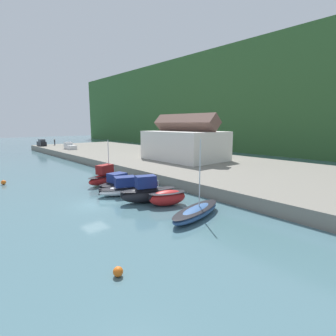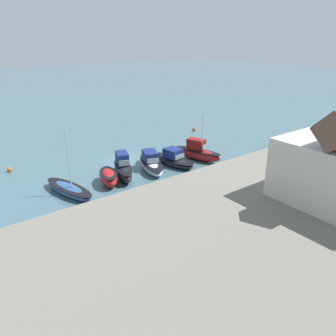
{
  "view_description": "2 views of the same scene",
  "coord_description": "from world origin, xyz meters",
  "px_view_note": "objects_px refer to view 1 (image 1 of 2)",
  "views": [
    {
      "loc": [
        25.42,
        -11.7,
        8.58
      ],
      "look_at": [
        -1.76,
        11.98,
        2.45
      ],
      "focal_mm": 28.0,
      "sensor_mm": 36.0,
      "label": 1
    },
    {
      "loc": [
        19.97,
        36.64,
        15.47
      ],
      "look_at": [
        -0.15,
        9.76,
        1.96
      ],
      "focal_mm": 35.0,
      "sensor_mm": 36.0,
      "label": 2
    }
  ],
  "objects_px": {
    "moored_boat_4": "(167,197)",
    "mooring_buoy_1": "(4,182)",
    "moored_boat_1": "(119,183)",
    "moored_boat_3": "(148,192)",
    "person_on_quay": "(55,142)",
    "parked_car_0": "(42,143)",
    "moored_boat_0": "(106,177)",
    "moored_boat_5": "(196,212)",
    "mooring_buoy_0": "(118,272)",
    "pickup_truck_0": "(70,146)",
    "moored_boat_2": "(127,188)"
  },
  "relations": [
    {
      "from": "moored_boat_3",
      "to": "mooring_buoy_1",
      "type": "bearing_deg",
      "value": -133.43
    },
    {
      "from": "moored_boat_3",
      "to": "moored_boat_5",
      "type": "bearing_deg",
      "value": 23.15
    },
    {
      "from": "person_on_quay",
      "to": "mooring_buoy_1",
      "type": "height_order",
      "value": "person_on_quay"
    },
    {
      "from": "moored_boat_2",
      "to": "moored_boat_0",
      "type": "bearing_deg",
      "value": -167.97
    },
    {
      "from": "moored_boat_0",
      "to": "moored_boat_1",
      "type": "bearing_deg",
      "value": -21.8
    },
    {
      "from": "moored_boat_1",
      "to": "person_on_quay",
      "type": "height_order",
      "value": "person_on_quay"
    },
    {
      "from": "moored_boat_3",
      "to": "person_on_quay",
      "type": "height_order",
      "value": "person_on_quay"
    },
    {
      "from": "moored_boat_2",
      "to": "moored_boat_5",
      "type": "xyz_separation_m",
      "value": [
        10.81,
        0.61,
        -0.3
      ]
    },
    {
      "from": "moored_boat_3",
      "to": "moored_boat_4",
      "type": "relative_size",
      "value": 1.46
    },
    {
      "from": "pickup_truck_0",
      "to": "mooring_buoy_1",
      "type": "distance_m",
      "value": 37.72
    },
    {
      "from": "moored_boat_0",
      "to": "moored_boat_5",
      "type": "height_order",
      "value": "moored_boat_5"
    },
    {
      "from": "moored_boat_5",
      "to": "mooring_buoy_0",
      "type": "xyz_separation_m",
      "value": [
        3.6,
        -10.36,
        -0.23
      ]
    },
    {
      "from": "pickup_truck_0",
      "to": "moored_boat_0",
      "type": "bearing_deg",
      "value": -104.53
    },
    {
      "from": "moored_boat_4",
      "to": "parked_car_0",
      "type": "bearing_deg",
      "value": -167.47
    },
    {
      "from": "moored_boat_4",
      "to": "mooring_buoy_1",
      "type": "distance_m",
      "value": 25.22
    },
    {
      "from": "pickup_truck_0",
      "to": "mooring_buoy_0",
      "type": "bearing_deg",
      "value": -109.12
    },
    {
      "from": "mooring_buoy_1",
      "to": "moored_boat_5",
      "type": "bearing_deg",
      "value": 22.12
    },
    {
      "from": "mooring_buoy_0",
      "to": "parked_car_0",
      "type": "bearing_deg",
      "value": 167.12
    },
    {
      "from": "person_on_quay",
      "to": "mooring_buoy_1",
      "type": "distance_m",
      "value": 52.12
    },
    {
      "from": "moored_boat_0",
      "to": "parked_car_0",
      "type": "bearing_deg",
      "value": 154.78
    },
    {
      "from": "person_on_quay",
      "to": "mooring_buoy_0",
      "type": "relative_size",
      "value": 3.69
    },
    {
      "from": "moored_boat_4",
      "to": "parked_car_0",
      "type": "relative_size",
      "value": 1.06
    },
    {
      "from": "mooring_buoy_0",
      "to": "moored_boat_1",
      "type": "bearing_deg",
      "value": 149.33
    },
    {
      "from": "person_on_quay",
      "to": "pickup_truck_0",
      "type": "bearing_deg",
      "value": -3.85
    },
    {
      "from": "moored_boat_4",
      "to": "person_on_quay",
      "type": "distance_m",
      "value": 70.44
    },
    {
      "from": "moored_boat_0",
      "to": "mooring_buoy_0",
      "type": "distance_m",
      "value": 23.91
    },
    {
      "from": "moored_boat_0",
      "to": "mooring_buoy_0",
      "type": "xyz_separation_m",
      "value": [
        21.38,
        -10.68,
        -0.76
      ]
    },
    {
      "from": "parked_car_0",
      "to": "mooring_buoy_0",
      "type": "bearing_deg",
      "value": -104.58
    },
    {
      "from": "moored_boat_5",
      "to": "person_on_quay",
      "type": "xyz_separation_m",
      "value": [
        -74.02,
        11.39,
        2.06
      ]
    },
    {
      "from": "pickup_truck_0",
      "to": "mooring_buoy_0",
      "type": "height_order",
      "value": "pickup_truck_0"
    },
    {
      "from": "parked_car_0",
      "to": "person_on_quay",
      "type": "relative_size",
      "value": 1.99
    },
    {
      "from": "moored_boat_3",
      "to": "mooring_buoy_1",
      "type": "height_order",
      "value": "moored_boat_3"
    },
    {
      "from": "moored_boat_2",
      "to": "moored_boat_1",
      "type": "bearing_deg",
      "value": -172.42
    },
    {
      "from": "person_on_quay",
      "to": "mooring_buoy_0",
      "type": "distance_m",
      "value": 80.64
    },
    {
      "from": "moored_boat_4",
      "to": "mooring_buoy_1",
      "type": "xyz_separation_m",
      "value": [
        -22.53,
        -11.33,
        -0.54
      ]
    },
    {
      "from": "moored_boat_0",
      "to": "moored_boat_1",
      "type": "xyz_separation_m",
      "value": [
        3.8,
        -0.25,
        -0.28
      ]
    },
    {
      "from": "moored_boat_5",
      "to": "mooring_buoy_0",
      "type": "distance_m",
      "value": 10.97
    },
    {
      "from": "moored_boat_5",
      "to": "parked_car_0",
      "type": "height_order",
      "value": "moored_boat_5"
    },
    {
      "from": "moored_boat_2",
      "to": "pickup_truck_0",
      "type": "height_order",
      "value": "pickup_truck_0"
    },
    {
      "from": "moored_boat_2",
      "to": "mooring_buoy_0",
      "type": "height_order",
      "value": "moored_boat_2"
    },
    {
      "from": "moored_boat_3",
      "to": "moored_boat_5",
      "type": "relative_size",
      "value": 0.86
    },
    {
      "from": "moored_boat_1",
      "to": "pickup_truck_0",
      "type": "height_order",
      "value": "pickup_truck_0"
    },
    {
      "from": "moored_boat_5",
      "to": "parked_car_0",
      "type": "xyz_separation_m",
      "value": [
        -74.2,
        7.43,
        1.87
      ]
    },
    {
      "from": "moored_boat_1",
      "to": "moored_boat_4",
      "type": "distance_m",
      "value": 9.51
    },
    {
      "from": "moored_boat_1",
      "to": "moored_boat_3",
      "type": "height_order",
      "value": "moored_boat_3"
    },
    {
      "from": "moored_boat_1",
      "to": "person_on_quay",
      "type": "bearing_deg",
      "value": 161.86
    },
    {
      "from": "moored_boat_0",
      "to": "moored_boat_3",
      "type": "height_order",
      "value": "moored_boat_0"
    },
    {
      "from": "pickup_truck_0",
      "to": "mooring_buoy_0",
      "type": "distance_m",
      "value": 65.08
    },
    {
      "from": "parked_car_0",
      "to": "moored_boat_3",
      "type": "bearing_deg",
      "value": -98.39
    },
    {
      "from": "parked_car_0",
      "to": "mooring_buoy_0",
      "type": "relative_size",
      "value": 7.32
    }
  ]
}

